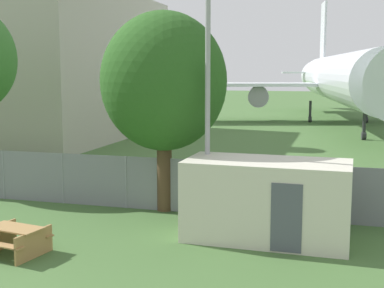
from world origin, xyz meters
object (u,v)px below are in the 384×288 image
at_px(picnic_bench_near_cabin, 15,238).
at_px(airplane, 341,79).
at_px(tree_left_of_cabin, 164,82).
at_px(portable_cabin, 267,200).

bearing_deg(picnic_bench_near_cabin, airplane, 78.14).
height_order(picnic_bench_near_cabin, tree_left_of_cabin, tree_left_of_cabin).
bearing_deg(airplane, picnic_bench_near_cabin, -20.49).
distance_m(portable_cabin, picnic_bench_near_cabin, 7.14).
xyz_separation_m(picnic_bench_near_cabin, tree_left_of_cabin, (2.42, 5.46, 4.08)).
relative_size(picnic_bench_near_cabin, tree_left_of_cabin, 0.25).
xyz_separation_m(portable_cabin, tree_left_of_cabin, (-3.94, 2.30, 3.37)).
height_order(airplane, portable_cabin, airplane).
distance_m(airplane, portable_cabin, 36.08).
relative_size(portable_cabin, picnic_bench_near_cabin, 2.79).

